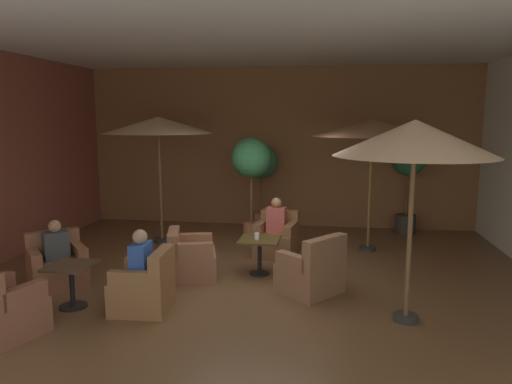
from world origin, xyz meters
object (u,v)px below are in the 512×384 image
cafe_table_front_left (260,246)px  patron_with_friend (141,257)px  armchair_front_right_south (2,311)px  patron_blue_shirt (56,243)px  armchair_front_right_north (145,288)px  patio_umbrella_tall_red (372,129)px  patron_by_window (276,217)px  armchair_front_left_east (190,259)px  armchair_front_left_south (312,272)px  cafe_table_front_right (72,276)px  armchair_front_right_east (57,266)px  armchair_front_left_north (277,239)px  patio_umbrella_center_beige (158,126)px  potted_tree_mid_left (251,163)px  potted_tree_left_corner (408,168)px  patio_umbrella_near_wall (415,139)px  iced_drink_cup (257,236)px  potted_tree_mid_right (261,168)px

cafe_table_front_left → patron_with_friend: bearing=-128.8°
armchair_front_right_south → patron_blue_shirt: 1.78m
armchair_front_right_north → patron_blue_shirt: bearing=157.8°
patio_umbrella_tall_red → patron_by_window: patio_umbrella_tall_red is taller
armchair_front_left_east → patron_blue_shirt: size_ratio=1.53×
armchair_front_left_south → patron_with_friend: (-2.27, -0.97, 0.43)m
armchair_front_left_south → cafe_table_front_right: 3.42m
armchair_front_right_east → patio_umbrella_tall_red: (4.98, 2.74, 2.08)m
patio_umbrella_tall_red → armchair_front_left_east: bearing=-146.0°
patio_umbrella_tall_red → armchair_front_right_east: bearing=-151.2°
armchair_front_left_north → patio_umbrella_tall_red: 2.79m
patio_umbrella_center_beige → armchair_front_left_south: bearing=-37.8°
patron_by_window → patio_umbrella_center_beige: bearing=165.2°
cafe_table_front_left → patron_with_friend: 2.22m
cafe_table_front_left → potted_tree_mid_left: (-0.47, 2.13, 1.18)m
patron_by_window → patron_with_friend: (-1.54, -2.82, 0.00)m
patron_by_window → armchair_front_right_south: bearing=-126.9°
armchair_front_right_south → patron_with_friend: size_ratio=1.41×
cafe_table_front_right → armchair_front_right_north: 1.04m
patio_umbrella_tall_red → potted_tree_left_corner: 2.04m
patio_umbrella_tall_red → patio_umbrella_center_beige: bearing=179.8°
armchair_front_left_east → armchair_front_right_south: armchair_front_right_south is taller
patron_with_friend → potted_tree_left_corner: bearing=49.6°
patio_umbrella_center_beige → patron_with_friend: bearing=-74.6°
armchair_front_right_north → patron_with_friend: patron_with_friend is taller
armchair_front_right_east → patio_umbrella_center_beige: bearing=75.3°
patio_umbrella_tall_red → patron_with_friend: 5.06m
cafe_table_front_left → patron_blue_shirt: 3.20m
armchair_front_right_north → patio_umbrella_center_beige: (-0.99, 3.48, 2.12)m
patio_umbrella_tall_red → armchair_front_left_north: bearing=-160.9°
armchair_front_left_north → cafe_table_front_right: armchair_front_left_north is taller
potted_tree_left_corner → potted_tree_mid_left: size_ratio=0.96×
potted_tree_mid_left → patron_with_friend: size_ratio=3.29×
armchair_front_right_east → patron_blue_shirt: bearing=-48.2°
cafe_table_front_left → patio_umbrella_center_beige: size_ratio=0.26×
patio_umbrella_tall_red → patron_blue_shirt: 5.92m
patron_with_friend → patio_umbrella_near_wall: bearing=2.7°
cafe_table_front_left → armchair_front_right_south: armchair_front_right_south is taller
armchair_front_right_north → iced_drink_cup: bearing=51.6°
potted_tree_mid_right → iced_drink_cup: size_ratio=18.17×
iced_drink_cup → armchair_front_right_south: bearing=-135.1°
armchair_front_left_north → patio_umbrella_center_beige: 3.34m
patio_umbrella_center_beige → patron_by_window: size_ratio=3.92×
potted_tree_mid_right → patio_umbrella_near_wall: bearing=-62.0°
patio_umbrella_near_wall → potted_tree_left_corner: (0.77, 4.85, -0.85)m
armchair_front_left_east → patron_by_window: (1.28, 1.41, 0.45)m
patio_umbrella_center_beige → patron_by_window: bearing=-14.8°
armchair_front_right_north → armchair_front_right_east: 1.86m
potted_tree_mid_right → patron_blue_shirt: potted_tree_mid_right is taller
armchair_front_left_east → patron_by_window: 1.95m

